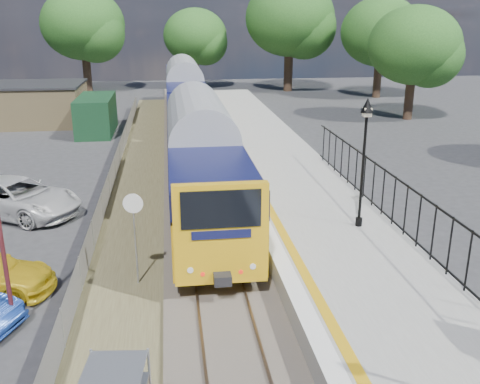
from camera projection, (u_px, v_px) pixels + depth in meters
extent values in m
plane|color=#2D2D30|center=(233.00, 360.00, 13.24)|extent=(120.00, 120.00, 0.00)
cube|color=#473F38|center=(204.00, 214.00, 22.61)|extent=(3.40, 80.00, 0.20)
cube|color=#4C472D|center=(132.00, 238.00, 20.39)|extent=(2.60, 70.00, 0.06)
cube|color=brown|center=(187.00, 212.00, 22.48)|extent=(0.07, 80.00, 0.14)
cube|color=brown|center=(221.00, 211.00, 22.67)|extent=(0.07, 80.00, 0.14)
cube|color=gray|center=(314.00, 219.00, 21.15)|extent=(5.00, 70.00, 0.90)
cube|color=silver|center=(258.00, 211.00, 20.72)|extent=(0.50, 70.00, 0.01)
cube|color=gold|center=(270.00, 210.00, 20.79)|extent=(0.30, 70.00, 0.01)
cylinder|color=black|center=(359.00, 222.00, 19.22)|extent=(0.24, 0.24, 0.30)
cylinder|color=black|center=(362.00, 172.00, 18.63)|extent=(0.10, 0.10, 3.70)
cube|color=black|center=(367.00, 117.00, 18.02)|extent=(0.08, 0.08, 0.30)
cube|color=beige|center=(367.00, 112.00, 17.96)|extent=(0.26, 0.26, 0.30)
cone|color=black|center=(368.00, 105.00, 17.89)|extent=(0.44, 0.44, 0.50)
cube|color=black|center=(445.00, 212.00, 15.58)|extent=(0.05, 26.00, 0.05)
cube|color=tan|center=(30.00, 105.00, 41.35)|extent=(8.00, 6.00, 3.00)
cube|color=black|center=(27.00, 84.00, 40.87)|extent=(8.20, 6.20, 0.15)
cube|color=#153A21|center=(96.00, 115.00, 38.35)|extent=(2.40, 6.00, 2.60)
cylinder|color=#332319|center=(87.00, 74.00, 58.40)|extent=(0.88, 0.88, 3.85)
ellipsoid|color=#224F1A|center=(83.00, 24.00, 56.75)|extent=(8.80, 8.80, 7.48)
cylinder|color=#332319|center=(196.00, 74.00, 61.90)|extent=(0.72, 0.72, 3.15)
ellipsoid|color=#224F1A|center=(195.00, 36.00, 60.55)|extent=(7.20, 7.20, 6.12)
cylinder|color=#332319|center=(288.00, 72.00, 59.23)|extent=(0.96, 0.96, 4.20)
ellipsoid|color=#224F1A|center=(290.00, 18.00, 57.43)|extent=(9.60, 9.60, 8.16)
cylinder|color=#332319|center=(377.00, 80.00, 54.70)|extent=(0.80, 0.80, 3.50)
ellipsoid|color=#224F1A|center=(381.00, 32.00, 53.20)|extent=(8.00, 8.00, 6.80)
cylinder|color=#332319|center=(409.00, 100.00, 43.22)|extent=(0.72, 0.72, 3.15)
ellipsoid|color=#224F1A|center=(414.00, 45.00, 41.87)|extent=(7.20, 7.20, 6.12)
cube|color=gold|center=(200.00, 161.00, 24.72)|extent=(2.80, 20.00, 1.90)
cube|color=#10133D|center=(199.00, 133.00, 24.31)|extent=(2.82, 20.00, 0.90)
cube|color=black|center=(199.00, 133.00, 24.31)|extent=(2.82, 18.00, 0.70)
cube|color=black|center=(200.00, 185.00, 25.10)|extent=(2.00, 18.00, 0.45)
cube|color=gold|center=(184.00, 97.00, 44.10)|extent=(2.80, 20.00, 1.90)
cube|color=#10133D|center=(184.00, 81.00, 43.69)|extent=(2.82, 20.00, 0.90)
cube|color=black|center=(184.00, 81.00, 43.69)|extent=(2.82, 18.00, 0.70)
cube|color=black|center=(185.00, 111.00, 44.47)|extent=(2.00, 18.00, 0.45)
cube|color=black|center=(221.00, 209.00, 14.70)|extent=(2.24, 0.04, 1.10)
cylinder|color=#999EA3|center=(136.00, 245.00, 16.51)|extent=(0.06, 0.06, 2.74)
cylinder|color=silver|center=(133.00, 204.00, 16.03)|extent=(0.61, 0.11, 0.61)
imported|color=beige|center=(16.00, 197.00, 22.58)|extent=(6.21, 5.09, 1.57)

